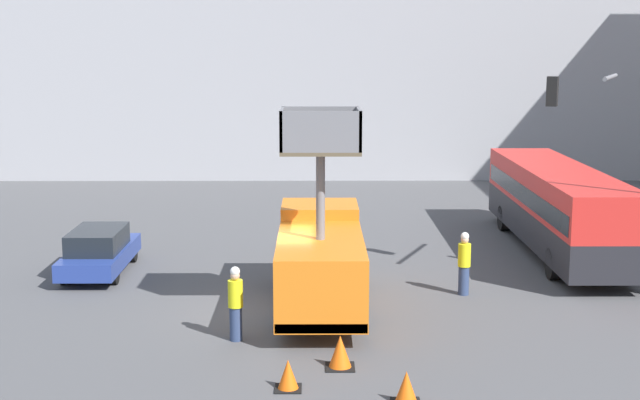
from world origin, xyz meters
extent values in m
plane|color=#4C4C4F|center=(0.00, 0.00, 0.00)|extent=(120.00, 120.00, 0.00)
cube|color=orange|center=(1.46, 2.80, 1.54)|extent=(2.32, 2.11, 2.17)
cube|color=orange|center=(1.46, -0.72, 1.38)|extent=(2.32, 4.92, 1.84)
cube|color=red|center=(1.46, -3.13, 0.61)|extent=(2.28, 0.10, 0.24)
cylinder|color=black|center=(0.45, 2.80, 0.51)|extent=(0.30, 1.01, 1.01)
cylinder|color=black|center=(2.47, 2.80, 0.51)|extent=(0.30, 1.01, 1.01)
cylinder|color=black|center=(0.45, -0.72, 0.51)|extent=(0.30, 1.01, 1.01)
cylinder|color=black|center=(2.47, -0.72, 0.51)|extent=(0.30, 1.01, 1.01)
cylinder|color=slate|center=(1.46, -0.72, 3.47)|extent=(0.24, 0.24, 2.34)
cube|color=brown|center=(1.46, -0.72, 4.69)|extent=(2.09, 1.77, 0.10)
cube|color=slate|center=(0.45, -0.72, 5.26)|extent=(0.08, 1.77, 1.05)
cube|color=slate|center=(2.46, -0.72, 5.26)|extent=(0.08, 1.77, 1.05)
cube|color=slate|center=(1.46, 0.13, 5.26)|extent=(2.09, 0.08, 1.05)
cube|color=slate|center=(1.46, -1.56, 5.26)|extent=(2.09, 0.08, 1.05)
cube|color=#232328|center=(10.02, 7.44, 1.02)|extent=(2.47, 12.21, 1.19)
cube|color=red|center=(10.02, 7.44, 2.34)|extent=(2.47, 12.21, 1.45)
cube|color=black|center=(10.02, 7.44, 2.12)|extent=(2.49, 11.72, 0.64)
cylinder|color=black|center=(8.93, 11.22, 0.50)|extent=(0.30, 1.01, 1.01)
cylinder|color=black|center=(11.10, 11.22, 0.50)|extent=(0.30, 1.01, 1.01)
cylinder|color=black|center=(8.93, 3.65, 0.50)|extent=(0.30, 1.01, 1.01)
cylinder|color=black|center=(11.10, 3.65, 0.50)|extent=(0.30, 1.01, 1.01)
cylinder|color=slate|center=(10.02, 2.37, 6.48)|extent=(1.43, 3.09, 0.13)
cube|color=black|center=(8.50, 3.03, 6.03)|extent=(0.42, 0.42, 0.90)
sphere|color=red|center=(8.50, 3.03, 6.28)|extent=(0.20, 0.20, 0.20)
cylinder|color=navy|center=(-0.71, -2.24, 0.44)|extent=(0.32, 0.32, 0.88)
cylinder|color=yellow|center=(-0.71, -2.24, 1.23)|extent=(0.38, 0.38, 0.70)
sphere|color=tan|center=(-0.71, -2.24, 1.70)|extent=(0.24, 0.24, 0.24)
sphere|color=white|center=(-0.71, -2.24, 1.81)|extent=(0.25, 0.25, 0.25)
cylinder|color=navy|center=(5.78, 1.90, 0.44)|extent=(0.32, 0.32, 0.88)
cylinder|color=yellow|center=(5.78, 1.90, 1.22)|extent=(0.38, 0.38, 0.69)
sphere|color=tan|center=(5.78, 1.90, 1.69)|extent=(0.24, 0.24, 0.24)
sphere|color=white|center=(5.78, 1.90, 1.80)|extent=(0.25, 0.25, 0.25)
cone|color=#F25B0F|center=(3.22, -6.33, 0.36)|extent=(0.50, 0.50, 0.72)
cube|color=black|center=(1.89, -4.20, 0.01)|extent=(0.68, 0.68, 0.03)
cone|color=#F25B0F|center=(1.89, -4.20, 0.39)|extent=(0.55, 0.55, 0.78)
cube|color=black|center=(0.72, -5.51, 0.01)|extent=(0.59, 0.59, 0.03)
cone|color=#F25B0F|center=(0.72, -5.51, 0.34)|extent=(0.47, 0.47, 0.68)
cube|color=navy|center=(-5.77, 4.59, 0.55)|extent=(1.79, 4.71, 0.56)
cube|color=black|center=(-5.77, 4.35, 1.17)|extent=(1.58, 2.59, 0.68)
cylinder|color=black|center=(-6.55, 6.05, 0.32)|extent=(0.22, 0.64, 0.64)
cylinder|color=black|center=(-5.00, 6.05, 0.32)|extent=(0.22, 0.64, 0.64)
cylinder|color=black|center=(-6.55, 3.13, 0.32)|extent=(0.22, 0.64, 0.64)
cylinder|color=black|center=(-5.00, 3.13, 0.32)|extent=(0.22, 0.64, 0.64)
camera|label=1|loc=(1.30, -23.99, 7.48)|focal=50.00mm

